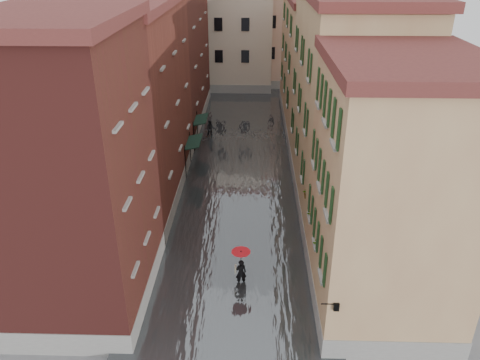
# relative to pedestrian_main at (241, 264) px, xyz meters

# --- Properties ---
(ground) EXTENTS (120.00, 120.00, 0.00)m
(ground) POSITION_rel_pedestrian_main_xyz_m (-0.46, 1.11, -1.30)
(ground) COLOR #5E5E61
(ground) RESTS_ON ground
(floodwater) EXTENTS (10.00, 60.00, 0.20)m
(floodwater) POSITION_rel_pedestrian_main_xyz_m (-0.46, 14.11, -1.20)
(floodwater) COLOR #43474A
(floodwater) RESTS_ON ground
(building_left_near) EXTENTS (6.00, 8.00, 13.00)m
(building_left_near) POSITION_rel_pedestrian_main_xyz_m (-7.46, -0.89, 5.20)
(building_left_near) COLOR maroon
(building_left_near) RESTS_ON ground
(building_left_mid) EXTENTS (6.00, 14.00, 12.50)m
(building_left_mid) POSITION_rel_pedestrian_main_xyz_m (-7.46, 10.11, 4.95)
(building_left_mid) COLOR maroon
(building_left_mid) RESTS_ON ground
(building_left_far) EXTENTS (6.00, 16.00, 14.00)m
(building_left_far) POSITION_rel_pedestrian_main_xyz_m (-7.46, 25.11, 5.70)
(building_left_far) COLOR maroon
(building_left_far) RESTS_ON ground
(building_right_near) EXTENTS (6.00, 8.00, 11.50)m
(building_right_near) POSITION_rel_pedestrian_main_xyz_m (6.54, -0.89, 4.45)
(building_right_near) COLOR #A87A57
(building_right_near) RESTS_ON ground
(building_right_mid) EXTENTS (6.00, 14.00, 13.00)m
(building_right_mid) POSITION_rel_pedestrian_main_xyz_m (6.54, 10.11, 5.20)
(building_right_mid) COLOR tan
(building_right_mid) RESTS_ON ground
(building_right_far) EXTENTS (6.00, 16.00, 11.50)m
(building_right_far) POSITION_rel_pedestrian_main_xyz_m (6.54, 25.11, 4.45)
(building_right_far) COLOR #A87A57
(building_right_far) RESTS_ON ground
(building_end_cream) EXTENTS (12.00, 9.00, 13.00)m
(building_end_cream) POSITION_rel_pedestrian_main_xyz_m (-3.46, 39.11, 5.20)
(building_end_cream) COLOR beige
(building_end_cream) RESTS_ON ground
(building_end_pink) EXTENTS (10.00, 9.00, 12.00)m
(building_end_pink) POSITION_rel_pedestrian_main_xyz_m (5.54, 41.11, 4.70)
(building_end_pink) COLOR tan
(building_end_pink) RESTS_ON ground
(awning_near) EXTENTS (1.09, 2.88, 2.80)m
(awning_near) POSITION_rel_pedestrian_main_xyz_m (-3.95, 13.38, 1.17)
(awning_near) COLOR black
(awning_near) RESTS_ON ground
(awning_far) EXTENTS (1.09, 2.76, 2.80)m
(awning_far) POSITION_rel_pedestrian_main_xyz_m (-3.95, 18.48, 1.16)
(awning_far) COLOR black
(awning_far) RESTS_ON ground
(wall_lantern) EXTENTS (0.71, 0.22, 0.35)m
(wall_lantern) POSITION_rel_pedestrian_main_xyz_m (3.87, -4.89, 1.71)
(wall_lantern) COLOR black
(wall_lantern) RESTS_ON ground
(window_planters) EXTENTS (0.59, 5.94, 0.84)m
(window_planters) POSITION_rel_pedestrian_main_xyz_m (3.66, 1.61, 2.21)
(window_planters) COLOR #9D5433
(window_planters) RESTS_ON ground
(pedestrian_main) EXTENTS (0.99, 0.99, 2.06)m
(pedestrian_main) POSITION_rel_pedestrian_main_xyz_m (0.00, 0.00, 0.00)
(pedestrian_main) COLOR black
(pedestrian_main) RESTS_ON ground
(pedestrian_far) EXTENTS (0.96, 0.83, 1.71)m
(pedestrian_far) POSITION_rel_pedestrian_main_xyz_m (-3.31, 20.66, -0.44)
(pedestrian_far) COLOR black
(pedestrian_far) RESTS_ON ground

